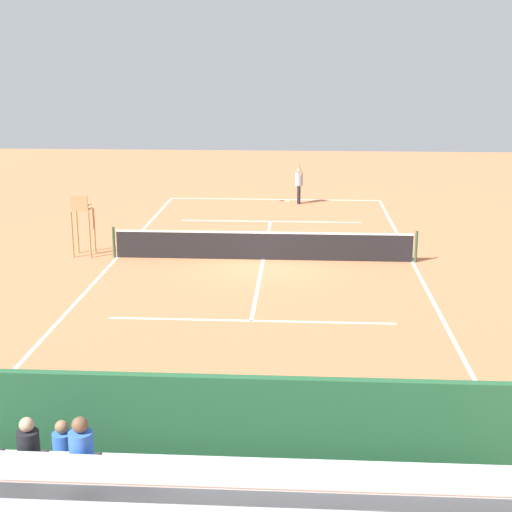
# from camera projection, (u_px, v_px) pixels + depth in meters

# --- Properties ---
(ground_plane) EXTENTS (60.00, 60.00, 0.00)m
(ground_plane) POSITION_uv_depth(u_px,v_px,m) (263.00, 260.00, 25.30)
(ground_plane) COLOR #CC7047
(court_line_markings) EXTENTS (10.10, 22.20, 0.01)m
(court_line_markings) POSITION_uv_depth(u_px,v_px,m) (263.00, 259.00, 25.33)
(court_line_markings) COLOR white
(court_line_markings) RESTS_ON ground
(tennis_net) EXTENTS (10.30, 0.10, 1.07)m
(tennis_net) POSITION_uv_depth(u_px,v_px,m) (263.00, 245.00, 25.17)
(tennis_net) COLOR black
(tennis_net) RESTS_ON ground
(backdrop_wall) EXTENTS (18.00, 0.16, 2.00)m
(backdrop_wall) POSITION_uv_depth(u_px,v_px,m) (217.00, 436.00, 11.54)
(backdrop_wall) COLOR #235633
(backdrop_wall) RESTS_ON ground
(bleacher_stand) EXTENTS (9.06, 2.40, 2.48)m
(bleacher_stand) POSITION_uv_depth(u_px,v_px,m) (191.00, 489.00, 10.25)
(bleacher_stand) COLOR #9EA0A5
(bleacher_stand) RESTS_ON ground
(umpire_chair) EXTENTS (0.67, 0.67, 2.14)m
(umpire_chair) POSITION_uv_depth(u_px,v_px,m) (82.00, 218.00, 25.48)
(umpire_chair) COLOR #A88456
(umpire_chair) RESTS_ON ground
(courtside_bench) EXTENTS (1.80, 0.40, 0.93)m
(courtside_bench) POSITION_uv_depth(u_px,v_px,m) (330.00, 442.00, 12.25)
(courtside_bench) COLOR #33383D
(courtside_bench) RESTS_ON ground
(equipment_bag) EXTENTS (0.90, 0.36, 0.36)m
(equipment_bag) POSITION_uv_depth(u_px,v_px,m) (227.00, 463.00, 12.33)
(equipment_bag) COLOR #B22D2D
(equipment_bag) RESTS_ON ground
(tennis_player) EXTENTS (0.40, 0.55, 1.93)m
(tennis_player) POSITION_uv_depth(u_px,v_px,m) (299.00, 182.00, 34.64)
(tennis_player) COLOR black
(tennis_player) RESTS_ON ground
(tennis_racket) EXTENTS (0.58, 0.39, 0.03)m
(tennis_racket) POSITION_uv_depth(u_px,v_px,m) (287.00, 201.00, 35.41)
(tennis_racket) COLOR black
(tennis_racket) RESTS_ON ground
(tennis_ball_near) EXTENTS (0.07, 0.07, 0.07)m
(tennis_ball_near) POSITION_uv_depth(u_px,v_px,m) (269.00, 205.00, 34.45)
(tennis_ball_near) COLOR #CCDB33
(tennis_ball_near) RESTS_ON ground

